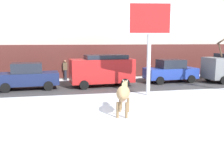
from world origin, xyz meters
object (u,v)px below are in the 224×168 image
at_px(cow_tan, 123,93).
at_px(billboard, 150,24).
at_px(car_blue_sedan, 171,71).
at_px(pedestrian_near_billboard, 65,70).
at_px(car_red_van, 102,70).
at_px(car_navy_sedan, 27,76).

relative_size(cow_tan, billboard, 0.35).
relative_size(car_blue_sedan, pedestrian_near_billboard, 2.49).
relative_size(cow_tan, car_red_van, 0.41).
bearing_deg(billboard, cow_tan, -124.26).
distance_m(cow_tan, billboard, 5.63).
relative_size(cow_tan, pedestrian_near_billboard, 1.11).
xyz_separation_m(cow_tan, billboard, (2.56, 3.76, 3.32)).
height_order(car_blue_sedan, pedestrian_near_billboard, car_blue_sedan).
bearing_deg(car_blue_sedan, cow_tan, -126.64).
bearing_deg(car_blue_sedan, car_red_van, -173.13).
relative_size(cow_tan, car_navy_sedan, 0.45).
xyz_separation_m(car_navy_sedan, car_red_van, (5.28, 0.12, 0.33)).
xyz_separation_m(cow_tan, car_red_van, (0.32, 7.46, 0.25)).
distance_m(billboard, car_navy_sedan, 9.00).
height_order(car_navy_sedan, car_blue_sedan, same).
bearing_deg(pedestrian_near_billboard, car_navy_sedan, -127.22).
relative_size(billboard, pedestrian_near_billboard, 3.21).
height_order(cow_tan, car_navy_sedan, car_navy_sedan).
height_order(car_navy_sedan, pedestrian_near_billboard, car_navy_sedan).
xyz_separation_m(billboard, car_red_van, (-2.24, 3.70, -3.07)).
xyz_separation_m(cow_tan, car_navy_sedan, (-4.96, 7.34, -0.09)).
bearing_deg(car_navy_sedan, billboard, -25.48).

